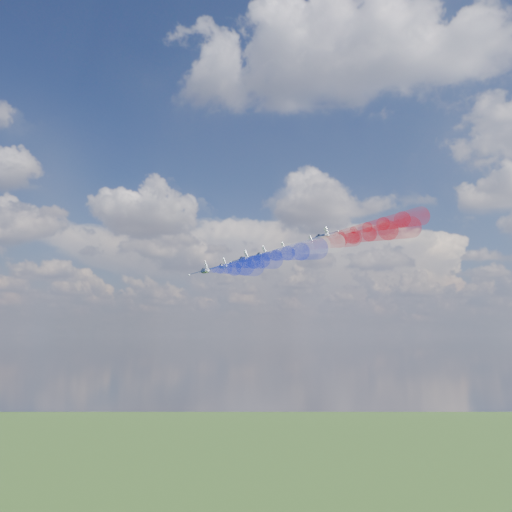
% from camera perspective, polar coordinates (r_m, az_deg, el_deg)
% --- Properties ---
extents(jet_lead, '(16.02, 16.57, 7.56)m').
position_cam_1_polar(jet_lead, '(188.13, -1.30, -0.29)').
color(jet_lead, black).
extents(trail_lead, '(32.13, 44.71, 10.08)m').
position_cam_1_polar(trail_lead, '(158.45, 1.32, 0.14)').
color(trail_lead, white).
extents(jet_inner_left, '(16.02, 16.57, 7.56)m').
position_cam_1_polar(jet_inner_left, '(174.07, -3.43, -1.07)').
color(jet_inner_left, black).
extents(trail_inner_left, '(32.13, 44.71, 10.08)m').
position_cam_1_polar(trail_inner_left, '(144.09, -0.99, -0.76)').
color(trail_inner_left, '#1A2AE0').
extents(jet_inner_right, '(16.02, 16.57, 7.56)m').
position_cam_1_polar(jet_inner_right, '(179.38, 2.52, 0.55)').
color(jet_inner_right, black).
extents(trail_inner_right, '(32.13, 44.71, 10.08)m').
position_cam_1_polar(trail_inner_right, '(150.40, 6.04, 1.17)').
color(trail_inner_right, red).
extents(jet_outer_left, '(16.02, 16.57, 7.56)m').
position_cam_1_polar(jet_outer_left, '(159.55, -5.28, -1.55)').
color(jet_outer_left, black).
extents(trail_outer_left, '(32.13, 44.71, 10.08)m').
position_cam_1_polar(trail_outer_left, '(129.36, -2.99, -1.31)').
color(trail_outer_left, '#1A2AE0').
extents(jet_center_third, '(16.02, 16.57, 7.56)m').
position_cam_1_polar(jet_center_third, '(164.12, 0.56, 0.08)').
color(jet_center_third, black).
extents(trail_center_third, '(32.13, 44.71, 10.08)m').
position_cam_1_polar(trail_center_third, '(134.79, 4.06, 0.67)').
color(trail_center_third, white).
extents(jet_outer_right, '(16.02, 16.57, 7.56)m').
position_cam_1_polar(jet_outer_right, '(170.61, 6.84, 2.01)').
color(jet_outer_right, black).
extents(trail_outer_right, '(32.13, 44.71, 10.08)m').
position_cam_1_polar(trail_outer_right, '(142.64, 11.44, 2.94)').
color(trail_outer_right, red).
extents(jet_rear_left, '(16.02, 16.57, 7.56)m').
position_cam_1_polar(jet_rear_left, '(152.16, -1.27, -0.40)').
color(jet_rear_left, black).
extents(trail_rear_left, '(32.13, 44.71, 10.08)m').
position_cam_1_polar(trail_rear_left, '(122.53, 2.13, 0.13)').
color(trail_rear_left, '#1A2AE0').
extents(jet_rear_right, '(16.02, 16.57, 7.56)m').
position_cam_1_polar(jet_rear_right, '(155.79, 5.26, 1.06)').
color(jet_rear_right, black).
extents(trail_rear_right, '(32.13, 44.71, 10.08)m').
position_cam_1_polar(trail_rear_right, '(127.46, 10.04, 1.90)').
color(trail_rear_right, red).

